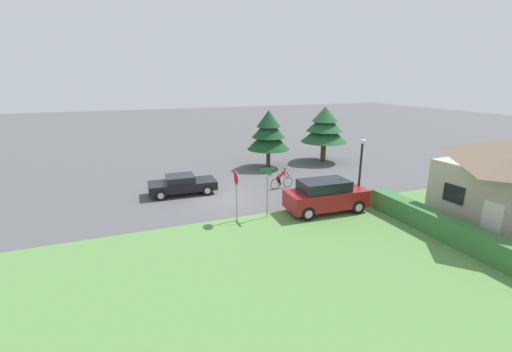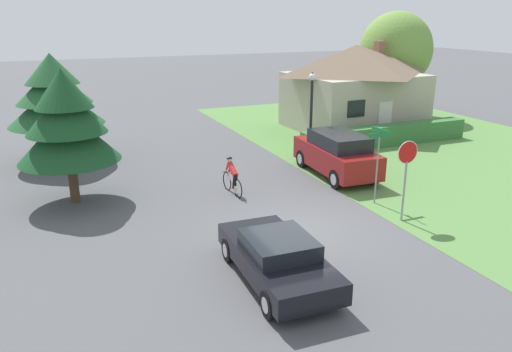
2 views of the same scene
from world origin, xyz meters
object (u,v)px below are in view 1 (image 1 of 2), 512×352
at_px(cyclist, 282,179).
at_px(stop_sign, 236,186).
at_px(conifer_tall_near, 269,133).
at_px(parked_suv_right, 326,196).
at_px(street_lamp, 361,163).
at_px(street_name_sign, 267,184).
at_px(sedan_left_lane, 182,184).
at_px(conifer_tall_far, 325,127).

distance_m(cyclist, stop_sign, 6.48).
xyz_separation_m(cyclist, conifer_tall_near, (-5.63, 1.45, 2.30)).
height_order(parked_suv_right, stop_sign, stop_sign).
xyz_separation_m(parked_suv_right, street_lamp, (-0.02, 2.27, 1.71)).
distance_m(cyclist, parked_suv_right, 4.90).
relative_size(street_lamp, conifer_tall_near, 0.85).
distance_m(stop_sign, street_name_sign, 1.71).
relative_size(parked_suv_right, stop_sign, 1.71).
height_order(street_lamp, street_name_sign, street_lamp).
xyz_separation_m(parked_suv_right, street_name_sign, (-0.46, -3.39, 0.98)).
bearing_deg(street_lamp, cyclist, -151.21).
height_order(cyclist, street_lamp, street_lamp).
relative_size(sedan_left_lane, street_lamp, 1.06).
xyz_separation_m(street_lamp, conifer_tall_near, (-10.49, -1.22, 0.33)).
bearing_deg(parked_suv_right, stop_sign, 176.11).
bearing_deg(parked_suv_right, conifer_tall_near, 87.22).
height_order(cyclist, parked_suv_right, parked_suv_right).
bearing_deg(parked_suv_right, street_lamp, 3.39).
relative_size(stop_sign, street_name_sign, 0.98).
bearing_deg(sedan_left_lane, street_lamp, -31.33).
height_order(parked_suv_right, conifer_tall_near, conifer_tall_near).
relative_size(conifer_tall_near, conifer_tall_far, 0.97).
bearing_deg(sedan_left_lane, parked_suv_right, -39.11).
distance_m(sedan_left_lane, conifer_tall_far, 14.59).
height_order(stop_sign, conifer_tall_far, conifer_tall_far).
bearing_deg(conifer_tall_near, stop_sign, -31.85).
relative_size(street_name_sign, conifer_tall_far, 0.56).
bearing_deg(conifer_tall_far, stop_sign, -49.28).
bearing_deg(sedan_left_lane, conifer_tall_near, 30.39).
distance_m(street_lamp, conifer_tall_near, 10.56).
relative_size(cyclist, conifer_tall_far, 0.35).
height_order(stop_sign, street_name_sign, street_name_sign).
bearing_deg(stop_sign, cyclist, -46.47).
distance_m(cyclist, conifer_tall_far, 9.43).
relative_size(cyclist, street_lamp, 0.42).
distance_m(street_name_sign, conifer_tall_near, 11.04).
height_order(street_lamp, conifer_tall_near, conifer_tall_near).
relative_size(sedan_left_lane, conifer_tall_far, 0.88).
xyz_separation_m(parked_suv_right, conifer_tall_near, (-10.51, 1.05, 2.04)).
distance_m(sedan_left_lane, cyclist, 6.75).
xyz_separation_m(street_name_sign, conifer_tall_near, (-10.04, 4.45, 1.06)).
height_order(cyclist, stop_sign, stop_sign).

